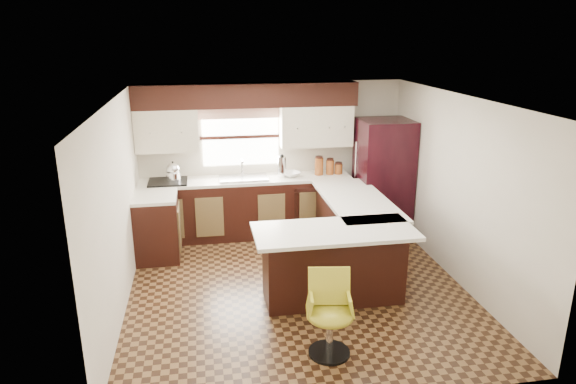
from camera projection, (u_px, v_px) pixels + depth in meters
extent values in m
plane|color=#49301A|center=(297.00, 287.00, 6.59)|extent=(4.40, 4.40, 0.00)
plane|color=silver|center=(298.00, 99.00, 5.87)|extent=(4.40, 4.40, 0.00)
plane|color=beige|center=(272.00, 157.00, 8.30)|extent=(4.40, 0.00, 4.40)
plane|color=beige|center=(348.00, 282.00, 4.16)|extent=(4.40, 0.00, 4.40)
plane|color=beige|center=(118.00, 208.00, 5.89)|extent=(0.00, 4.40, 4.40)
plane|color=beige|center=(458.00, 190.00, 6.57)|extent=(0.00, 4.40, 4.40)
cube|color=black|center=(247.00, 208.00, 8.17)|extent=(3.30, 0.60, 0.90)
cube|color=black|center=(157.00, 228.00, 7.34)|extent=(0.60, 0.70, 0.90)
cube|color=silver|center=(246.00, 180.00, 8.03)|extent=(3.30, 0.60, 0.04)
cube|color=silver|center=(155.00, 197.00, 7.20)|extent=(0.60, 0.70, 0.04)
cube|color=black|center=(247.00, 95.00, 7.76)|extent=(3.40, 0.35, 0.36)
cube|color=beige|center=(167.00, 130.00, 7.71)|extent=(0.94, 0.35, 0.64)
cube|color=beige|center=(316.00, 126.00, 8.09)|extent=(1.14, 0.35, 0.64)
cube|color=white|center=(241.00, 137.00, 8.09)|extent=(1.20, 0.02, 0.90)
cube|color=#D19B93|center=(240.00, 113.00, 7.94)|extent=(1.30, 0.06, 0.18)
cube|color=#B2B2B7|center=(243.00, 178.00, 7.99)|extent=(0.75, 0.45, 0.03)
cube|color=black|center=(312.00, 212.00, 8.07)|extent=(0.58, 0.03, 0.78)
cube|color=black|center=(168.00, 182.00, 7.80)|extent=(0.58, 0.50, 0.02)
cube|color=black|center=(352.00, 232.00, 7.19)|extent=(0.60, 1.95, 0.90)
cube|color=black|center=(333.00, 265.00, 6.19)|extent=(1.65, 0.60, 0.90)
cube|color=silver|center=(357.00, 200.00, 7.06)|extent=(0.84, 1.95, 0.04)
cube|color=silver|center=(334.00, 231.00, 5.96)|extent=(1.89, 0.84, 0.04)
cube|color=black|center=(383.00, 178.00, 8.10)|extent=(0.79, 0.76, 1.85)
cylinder|color=silver|center=(282.00, 167.00, 8.06)|extent=(0.14, 0.14, 0.33)
imported|color=white|center=(291.00, 174.00, 8.12)|extent=(0.36, 0.36, 0.07)
cylinder|color=brown|center=(319.00, 166.00, 8.19)|extent=(0.13, 0.13, 0.27)
cylinder|color=brown|center=(330.00, 167.00, 8.22)|extent=(0.13, 0.13, 0.23)
cylinder|color=brown|center=(338.00, 169.00, 8.26)|extent=(0.13, 0.13, 0.16)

